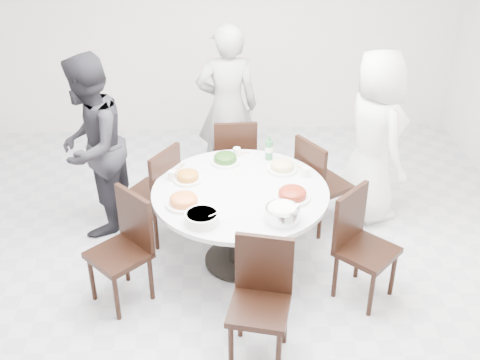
{
  "coord_description": "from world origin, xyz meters",
  "views": [
    {
      "loc": [
        -0.05,
        -4.12,
        3.38
      ],
      "look_at": [
        0.18,
        0.25,
        0.82
      ],
      "focal_mm": 45.0,
      "sensor_mm": 36.0,
      "label": 1
    }
  ],
  "objects_px": {
    "rice_bowl": "(282,214)",
    "diner_right": "(374,137)",
    "beverage_bottle": "(269,147)",
    "diner_left": "(91,147)",
    "diner_middle": "(227,108)",
    "chair_nw": "(151,192)",
    "chair_n": "(234,158)",
    "chair_s": "(259,307)",
    "chair_sw": "(118,253)",
    "soup_bowl": "(202,218)",
    "dining_table": "(240,227)",
    "chair_se": "(367,249)",
    "chair_ne": "(324,183)"
  },
  "relations": [
    {
      "from": "chair_s",
      "to": "soup_bowl",
      "type": "distance_m",
      "value": 0.84
    },
    {
      "from": "chair_nw",
      "to": "chair_s",
      "type": "height_order",
      "value": "same"
    },
    {
      "from": "chair_sw",
      "to": "diner_right",
      "type": "bearing_deg",
      "value": 74.5
    },
    {
      "from": "dining_table",
      "to": "rice_bowl",
      "type": "relative_size",
      "value": 5.58
    },
    {
      "from": "dining_table",
      "to": "diner_right",
      "type": "xyz_separation_m",
      "value": [
        1.31,
        0.73,
        0.48
      ]
    },
    {
      "from": "chair_nw",
      "to": "beverage_bottle",
      "type": "bearing_deg",
      "value": 127.63
    },
    {
      "from": "rice_bowl",
      "to": "beverage_bottle",
      "type": "height_order",
      "value": "beverage_bottle"
    },
    {
      "from": "chair_nw",
      "to": "chair_ne",
      "type": "bearing_deg",
      "value": 126.55
    },
    {
      "from": "chair_nw",
      "to": "chair_s",
      "type": "xyz_separation_m",
      "value": [
        0.88,
        -1.6,
        0.0
      ]
    },
    {
      "from": "chair_n",
      "to": "beverage_bottle",
      "type": "height_order",
      "value": "beverage_bottle"
    },
    {
      "from": "chair_ne",
      "to": "chair_s",
      "type": "xyz_separation_m",
      "value": [
        -0.75,
        -1.68,
        0.0
      ]
    },
    {
      "from": "chair_sw",
      "to": "rice_bowl",
      "type": "height_order",
      "value": "chair_sw"
    },
    {
      "from": "chair_ne",
      "to": "diner_left",
      "type": "xyz_separation_m",
      "value": [
        -2.17,
        0.09,
        0.39
      ]
    },
    {
      "from": "beverage_bottle",
      "to": "dining_table",
      "type": "bearing_deg",
      "value": -118.38
    },
    {
      "from": "chair_n",
      "to": "chair_s",
      "type": "relative_size",
      "value": 1.0
    },
    {
      "from": "diner_middle",
      "to": "diner_left",
      "type": "bearing_deg",
      "value": 28.04
    },
    {
      "from": "diner_left",
      "to": "beverage_bottle",
      "type": "bearing_deg",
      "value": 97.11
    },
    {
      "from": "diner_left",
      "to": "chair_ne",
      "type": "bearing_deg",
      "value": 98.16
    },
    {
      "from": "chair_nw",
      "to": "chair_sw",
      "type": "distance_m",
      "value": 0.94
    },
    {
      "from": "chair_nw",
      "to": "diner_left",
      "type": "height_order",
      "value": "diner_left"
    },
    {
      "from": "chair_sw",
      "to": "chair_se",
      "type": "height_order",
      "value": "same"
    },
    {
      "from": "dining_table",
      "to": "chair_se",
      "type": "height_order",
      "value": "chair_se"
    },
    {
      "from": "rice_bowl",
      "to": "diner_right",
      "type": "bearing_deg",
      "value": 49.89
    },
    {
      "from": "chair_sw",
      "to": "diner_right",
      "type": "distance_m",
      "value": 2.63
    },
    {
      "from": "chair_se",
      "to": "diner_left",
      "type": "bearing_deg",
      "value": 108.54
    },
    {
      "from": "chair_s",
      "to": "diner_left",
      "type": "height_order",
      "value": "diner_left"
    },
    {
      "from": "chair_n",
      "to": "chair_nw",
      "type": "distance_m",
      "value": 1.03
    },
    {
      "from": "dining_table",
      "to": "soup_bowl",
      "type": "distance_m",
      "value": 0.7
    },
    {
      "from": "chair_ne",
      "to": "chair_n",
      "type": "relative_size",
      "value": 1.0
    },
    {
      "from": "chair_se",
      "to": "beverage_bottle",
      "type": "distance_m",
      "value": 1.33
    },
    {
      "from": "dining_table",
      "to": "chair_se",
      "type": "bearing_deg",
      "value": -27.24
    },
    {
      "from": "soup_bowl",
      "to": "diner_middle",
      "type": "bearing_deg",
      "value": 82.16
    },
    {
      "from": "chair_ne",
      "to": "diner_right",
      "type": "relative_size",
      "value": 0.56
    },
    {
      "from": "chair_ne",
      "to": "soup_bowl",
      "type": "height_order",
      "value": "chair_ne"
    },
    {
      "from": "chair_n",
      "to": "beverage_bottle",
      "type": "bearing_deg",
      "value": 116.01
    },
    {
      "from": "dining_table",
      "to": "chair_sw",
      "type": "bearing_deg",
      "value": -155.49
    },
    {
      "from": "chair_se",
      "to": "rice_bowl",
      "type": "bearing_deg",
      "value": 131.32
    },
    {
      "from": "rice_bowl",
      "to": "beverage_bottle",
      "type": "distance_m",
      "value": 1.01
    },
    {
      "from": "chair_n",
      "to": "soup_bowl",
      "type": "height_order",
      "value": "chair_n"
    },
    {
      "from": "beverage_bottle",
      "to": "chair_sw",
      "type": "bearing_deg",
      "value": -142.33
    },
    {
      "from": "diner_left",
      "to": "diner_middle",
      "type": "bearing_deg",
      "value": 132.38
    },
    {
      "from": "chair_s",
      "to": "beverage_bottle",
      "type": "relative_size",
      "value": 3.94
    },
    {
      "from": "diner_middle",
      "to": "diner_left",
      "type": "distance_m",
      "value": 1.5
    },
    {
      "from": "chair_se",
      "to": "diner_middle",
      "type": "distance_m",
      "value": 2.25
    },
    {
      "from": "chair_s",
      "to": "beverage_bottle",
      "type": "distance_m",
      "value": 1.74
    },
    {
      "from": "chair_sw",
      "to": "beverage_bottle",
      "type": "distance_m",
      "value": 1.68
    },
    {
      "from": "chair_s",
      "to": "diner_middle",
      "type": "bearing_deg",
      "value": 107.2
    },
    {
      "from": "diner_left",
      "to": "chair_s",
      "type": "bearing_deg",
      "value": 49.18
    },
    {
      "from": "beverage_bottle",
      "to": "diner_right",
      "type": "bearing_deg",
      "value": 10.66
    },
    {
      "from": "chair_ne",
      "to": "soup_bowl",
      "type": "relative_size",
      "value": 3.54
    }
  ]
}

